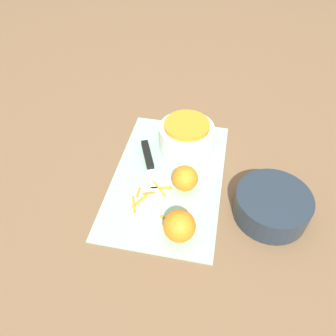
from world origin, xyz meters
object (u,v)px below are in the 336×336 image
(bowl_speckled, at_px, (186,135))
(bowl_dark, at_px, (272,205))
(orange_right, at_px, (185,178))
(knife, at_px, (149,161))
(orange_left, at_px, (179,226))

(bowl_speckled, distance_m, bowl_dark, 0.31)
(bowl_speckled, xyz_separation_m, orange_right, (0.16, 0.02, -0.01))
(knife, xyz_separation_m, orange_right, (0.07, 0.11, 0.03))
(bowl_speckled, distance_m, orange_left, 0.31)
(knife, bearing_deg, bowl_dark, 48.54)
(bowl_speckled, relative_size, orange_left, 2.12)
(bowl_dark, bearing_deg, orange_left, -62.69)
(knife, height_order, orange_right, orange_right)
(orange_right, bearing_deg, orange_left, 4.17)
(bowl_dark, xyz_separation_m, orange_right, (-0.04, -0.22, 0.01))
(bowl_speckled, distance_m, knife, 0.13)
(bowl_speckled, xyz_separation_m, orange_left, (0.31, 0.03, -0.00))
(orange_left, bearing_deg, bowl_dark, 117.31)
(bowl_dark, distance_m, orange_left, 0.23)
(bowl_speckled, xyz_separation_m, bowl_dark, (0.20, 0.24, -0.01))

